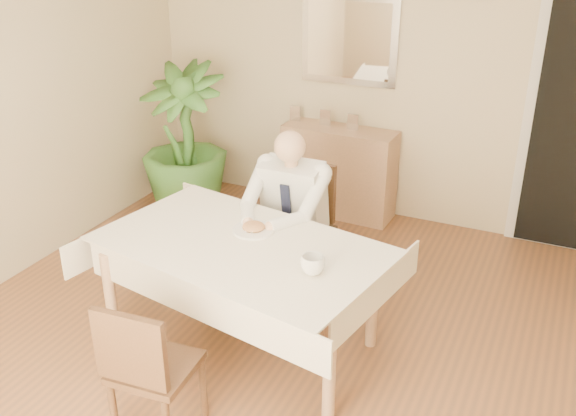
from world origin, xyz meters
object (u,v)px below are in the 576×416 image
at_px(chair_near, 146,366).
at_px(sideboard, 338,171).
at_px(seated_man, 284,214).
at_px(coffee_mug, 313,265).
at_px(potted_palm, 184,140).
at_px(dining_table, 242,256).
at_px(chair_far, 301,219).

bearing_deg(chair_near, sideboard, 87.76).
bearing_deg(sideboard, seated_man, -80.85).
relative_size(coffee_mug, sideboard, 0.13).
height_order(chair_near, sideboard, chair_near).
height_order(sideboard, potted_palm, potted_palm).
bearing_deg(seated_man, potted_palm, 145.00).
bearing_deg(seated_man, sideboard, 96.96).
bearing_deg(potted_palm, seated_man, -35.00).
height_order(coffee_mug, potted_palm, potted_palm).
xyz_separation_m(seated_man, coffee_mug, (0.52, -0.73, 0.11)).
distance_m(dining_table, chair_far, 0.90).
bearing_deg(coffee_mug, seated_man, 125.33).
xyz_separation_m(chair_near, seated_man, (0.08, 1.47, 0.23)).
xyz_separation_m(chair_far, potted_palm, (-1.47, 0.74, 0.15)).
relative_size(chair_near, sideboard, 0.82).
height_order(seated_man, sideboard, seated_man).
xyz_separation_m(dining_table, coffee_mug, (0.52, -0.14, 0.14)).
relative_size(chair_far, sideboard, 0.93).
xyz_separation_m(dining_table, potted_palm, (-1.47, 1.62, 0.01)).
relative_size(chair_far, seated_man, 0.75).
relative_size(coffee_mug, potted_palm, 0.10).
bearing_deg(chair_near, potted_palm, 114.73).
bearing_deg(sideboard, chair_far, -79.27).
relative_size(dining_table, sideboard, 1.88).
xyz_separation_m(chair_near, coffee_mug, (0.59, 0.74, 0.34)).
relative_size(dining_table, seated_man, 1.52).
relative_size(dining_table, potted_palm, 1.39).
xyz_separation_m(seated_man, potted_palm, (-1.47, 1.03, -0.01)).
relative_size(chair_near, seated_man, 0.67).
height_order(chair_far, seated_man, seated_man).
relative_size(chair_far, potted_palm, 0.69).
bearing_deg(sideboard, dining_table, -82.75).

